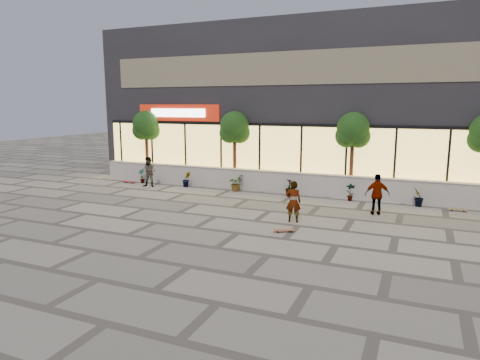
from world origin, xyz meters
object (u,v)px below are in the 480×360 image
at_px(skater_left, 149,172).
at_px(skateboard_right_near, 458,210).
at_px(tree_midwest, 235,129).
at_px(skateboard_center, 284,230).
at_px(skateboard_left, 129,181).
at_px(skater_center, 293,202).
at_px(tree_mideast, 353,132).
at_px(skater_right_near, 377,194).
at_px(tree_west, 146,127).

relative_size(skater_left, skateboard_right_near, 2.19).
xyz_separation_m(tree_midwest, skateboard_center, (4.91, -7.00, -2.91)).
distance_m(skater_left, skateboard_left, 1.93).
bearing_deg(skateboard_center, skateboard_right_near, 16.10).
bearing_deg(skateboard_center, skater_center, 65.67).
bearing_deg(skater_left, skateboard_center, -40.46).
relative_size(skater_center, skateboard_center, 2.09).
bearing_deg(skateboard_left, tree_mideast, 12.38).
relative_size(skater_left, skater_right_near, 0.97).
distance_m(tree_midwest, skater_center, 7.72).
distance_m(tree_west, tree_midwest, 5.50).
xyz_separation_m(tree_west, skateboard_center, (10.41, -7.00, -2.91)).
distance_m(tree_mideast, skateboard_center, 7.66).
relative_size(tree_west, skateboard_left, 4.45).
distance_m(skater_center, skateboard_left, 11.31).
relative_size(tree_midwest, tree_mideast, 1.00).
relative_size(tree_midwest, skateboard_right_near, 5.45).
xyz_separation_m(skater_center, skateboard_left, (-10.51, 4.12, -0.68)).
height_order(skater_center, skater_right_near, skater_right_near).
relative_size(skater_center, skater_right_near, 0.95).
height_order(tree_midwest, skateboard_right_near, tree_midwest).
bearing_deg(tree_mideast, skater_right_near, -65.53).
distance_m(skater_right_near, skateboard_left, 13.37).
bearing_deg(skateboard_center, tree_midwest, 96.62).
bearing_deg(tree_midwest, skateboard_left, -165.25).
bearing_deg(skater_left, skateboard_right_near, -9.12).
height_order(skater_right_near, skateboard_left, skater_right_near).
bearing_deg(tree_mideast, tree_midwest, 180.00).
relative_size(skateboard_center, skateboard_right_near, 1.02).
relative_size(skater_left, skateboard_left, 1.79).
bearing_deg(skater_left, skater_right_near, -17.75).
xyz_separation_m(tree_west, skater_right_near, (13.02, -3.34, -2.18)).
distance_m(skater_center, skateboard_right_near, 7.06).
distance_m(tree_west, skater_left, 3.35).
distance_m(skater_left, skateboard_right_near, 14.50).
distance_m(tree_west, skateboard_center, 12.88).
relative_size(skater_center, skater_left, 0.97).
relative_size(tree_west, skater_center, 2.56).
distance_m(tree_mideast, skater_right_near, 4.27).
relative_size(tree_midwest, skater_left, 2.49).
bearing_deg(tree_midwest, skater_center, -49.44).
distance_m(tree_midwest, skateboard_left, 6.57).
distance_m(tree_midwest, skater_left, 4.97).
bearing_deg(skateboard_center, skater_left, 122.26).
xyz_separation_m(tree_west, skater_center, (10.31, -5.62, -2.22)).
height_order(tree_mideast, skater_right_near, tree_mideast).
bearing_deg(skater_left, skater_center, -33.48).
xyz_separation_m(tree_midwest, skater_right_near, (7.52, -3.34, -2.18)).
height_order(tree_midwest, skateboard_left, tree_midwest).
bearing_deg(tree_west, skater_center, -28.59).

